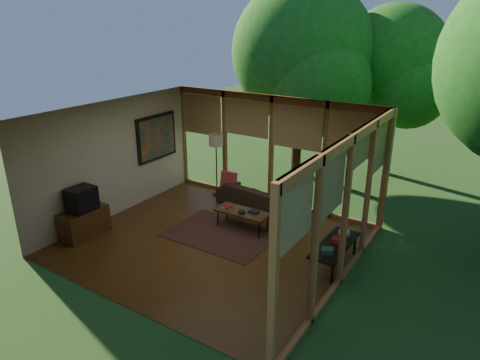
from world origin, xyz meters
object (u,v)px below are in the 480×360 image
Objects in this scene: side_console at (332,245)px; floor_lamp at (216,143)px; media_cabinet at (84,223)px; television at (81,199)px; sofa at (255,197)px; coffee_table at (242,212)px.

floor_lamp is at bearing 156.52° from side_console.
media_cabinet is 1.82× the size of television.
media_cabinet is at bearing -107.34° from floor_lamp.
media_cabinet is 0.55m from television.
media_cabinet reaches higher than sofa.
sofa is 4.00m from television.
sofa is 3.97m from media_cabinet.
coffee_table is (1.61, -1.31, -1.01)m from floor_lamp.
television is (0.02, 0.00, 0.55)m from media_cabinet.
floor_lamp is 1.38× the size of coffee_table.
sofa reaches higher than side_console.
media_cabinet is 5.17m from side_console.
floor_lamp is (1.04, 3.38, 0.56)m from television.
floor_lamp is (-1.27, 0.16, 1.12)m from sofa.
coffee_table is at bearing 170.98° from side_console.
television is 3.40m from coffee_table.
sofa is at bearing 54.16° from media_cabinet.
television is 5.17m from side_console.
side_console is (3.81, -1.66, -1.00)m from floor_lamp.
television reaches higher than coffee_table.
floor_lamp reaches higher than side_console.
media_cabinet is 0.71× the size of side_console.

